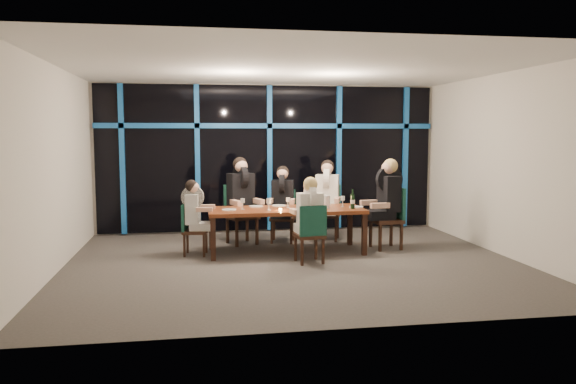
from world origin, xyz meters
The scene contains 29 objects.
room centered at (0.00, 0.00, 2.02)m, with size 7.04×7.00×3.02m.
window_wall centered at (0.01, 2.93, 1.55)m, with size 6.86×0.43×2.94m.
dining_table centered at (0.00, 0.80, 0.68)m, with size 2.60×1.00×0.75m.
chair_far_left centered at (-0.71, 1.73, 0.60)m, with size 0.65×0.65×1.08m.
chair_far_mid centered at (0.10, 1.77, 0.54)m, with size 0.55×0.55×0.96m.
chair_far_right centered at (0.97, 1.86, 0.58)m, with size 0.61×0.61×1.03m.
chair_end_left centered at (-1.59, 0.85, 0.48)m, with size 0.45×0.45×0.85m.
chair_end_right centered at (1.86, 0.83, 0.60)m, with size 0.55×0.55×1.07m.
chair_near_mid centered at (0.24, -0.08, 0.51)m, with size 0.47×0.47×0.92m.
diner_far_left centered at (-0.68, 1.65, 1.03)m, with size 0.66×0.74×1.05m.
diner_far_mid centered at (0.08, 1.69, 0.92)m, with size 0.55×0.65×0.94m.
diner_far_right centered at (0.94, 1.78, 0.98)m, with size 0.62×0.71×1.01m.
diner_end_left centered at (-1.52, 0.84, 0.82)m, with size 0.56×0.46×0.83m.
diner_end_right centered at (1.77, 0.82, 1.02)m, with size 0.69×0.56×1.04m.
diner_near_mid centered at (0.23, -0.01, 0.88)m, with size 0.48×0.60×0.89m.
plate_far_left centered at (-0.47, 1.12, 0.76)m, with size 0.24×0.24×0.01m, color white.
plate_far_mid centered at (-0.07, 1.15, 0.76)m, with size 0.24×0.24×0.01m, color white.
plate_far_right centered at (0.75, 1.24, 0.76)m, with size 0.24×0.24×0.01m, color white.
plate_end_left centered at (-0.96, 0.76, 0.76)m, with size 0.24×0.24×0.01m, color white.
plate_end_right centered at (1.21, 0.76, 0.76)m, with size 0.24×0.24×0.01m, color white.
plate_near_mid centered at (0.17, 0.55, 0.76)m, with size 0.24×0.24×0.01m, color white.
wine_bottle centered at (1.10, 0.59, 0.88)m, with size 0.08×0.08×0.33m.
water_pitcher centered at (0.66, 0.69, 0.86)m, with size 0.14×0.12×0.22m.
tea_light centered at (-0.13, 0.57, 0.77)m, with size 0.06×0.06×0.03m, color #FFAA4C.
wine_glass_a centered at (-0.32, 0.64, 0.89)m, with size 0.08×0.08×0.19m.
wine_glass_b centered at (0.05, 0.91, 0.88)m, with size 0.07×0.07×0.17m.
wine_glass_c centered at (0.45, 0.75, 0.87)m, with size 0.06×0.06×0.16m.
wine_glass_d centered at (-0.73, 0.81, 0.88)m, with size 0.07×0.07×0.18m.
wine_glass_e centered at (1.00, 0.86, 0.89)m, with size 0.07×0.07×0.19m.
Camera 1 is at (-1.50, -8.44, 2.01)m, focal length 35.00 mm.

